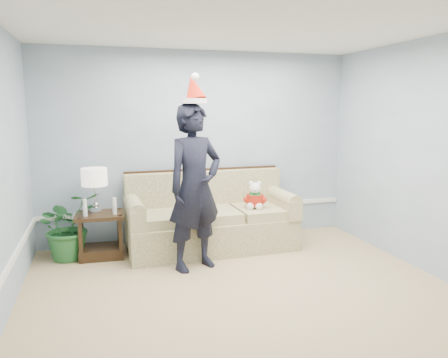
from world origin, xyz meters
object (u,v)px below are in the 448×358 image
Objects in this scene: side_table at (101,240)px; table_lamp at (94,179)px; sofa at (210,221)px; teddy_bear at (255,198)px; houseplant at (68,226)px; man at (195,188)px.

side_table is 0.79m from table_lamp.
teddy_bear is (0.59, -0.18, 0.32)m from sofa.
table_lamp is 0.68m from houseplant.
sofa is 1.45m from side_table.
teddy_bear is at bearing -6.24° from table_lamp.
man is at bearing -118.38° from sofa.
table_lamp reaches higher than side_table.
houseplant is 1.75m from man.
table_lamp reaches higher than teddy_bear.
man is (-0.36, -0.71, 0.61)m from sofa.
side_table is at bearing 178.25° from sofa.
man reaches higher than houseplant.
side_table is 1.08× the size of table_lamp.
man reaches higher than table_lamp.
man is (1.48, -0.77, 0.55)m from houseplant.
table_lamp is 0.29× the size of man.
teddy_bear is at bearing -18.07° from sofa.
teddy_bear is (0.95, 0.53, -0.29)m from man.
side_table is at bearing -7.95° from houseplant.
table_lamp is 2.12m from teddy_bear.
table_lamp is (-0.05, 0.05, 0.79)m from side_table.
man is (1.13, -0.76, -0.03)m from table_lamp.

